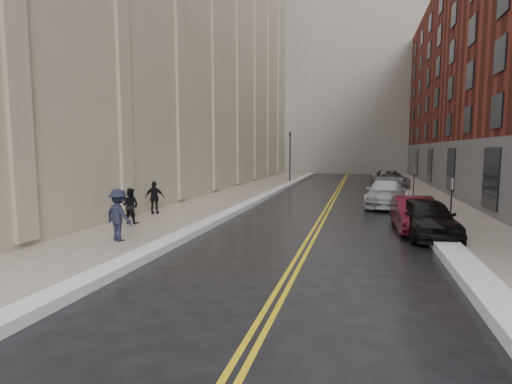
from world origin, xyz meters
The scene contains 20 objects.
ground centered at (0.00, 0.00, 0.00)m, with size 160.00×160.00×0.00m, color black.
sidewalk_left centered at (-4.50, 16.00, 0.07)m, with size 4.00×64.00×0.15m, color gray.
sidewalk_right centered at (9.00, 16.00, 0.07)m, with size 3.00×64.00×0.15m, color gray.
lane_stripe_a centered at (2.38, 16.00, 0.00)m, with size 0.12×64.00×0.01m, color gold.
lane_stripe_b centered at (2.62, 16.00, 0.00)m, with size 0.12×64.00×0.01m, color gold.
snow_ridge_left centered at (-2.20, 16.00, 0.13)m, with size 0.70×60.80×0.26m, color white.
snow_ridge_right centered at (7.15, 16.00, 0.15)m, with size 0.85×60.80×0.30m, color white.
tower_far_center centered at (1.00, 56.00, 26.00)m, with size 28.00×16.00×52.00m, color gray.
tower_far_right centered at (14.00, 66.00, 22.00)m, with size 22.00×18.00×44.00m, color slate.
tower_far_left centered at (-12.00, 72.00, 30.00)m, with size 22.00×18.00×60.00m, color slate.
traffic_signal centered at (-2.60, 30.00, 3.08)m, with size 0.18×0.15×5.20m.
parking_sign_near centered at (7.90, 8.00, 1.36)m, with size 0.06×0.35×2.23m.
parking_sign_far centered at (7.90, 20.00, 1.36)m, with size 0.06×0.35×2.23m.
car_black centered at (6.80, 6.78, 0.77)m, with size 1.81×4.50×1.53m, color black.
car_maroon centered at (6.49, 7.96, 0.71)m, with size 1.51×4.32×1.42m, color #440C16.
car_silver_near centered at (5.80, 15.37, 0.81)m, with size 2.26×5.55×1.61m, color #B1B4B9.
car_silver_far centered at (6.80, 27.33, 0.80)m, with size 2.67×5.79×1.61m, color gray.
pedestrian_a centered at (-5.46, 5.69, 0.93)m, with size 0.76×0.59×1.57m, color black.
pedestrian_b centered at (-3.99, 2.60, 1.08)m, with size 1.20×0.69×1.85m, color black.
pedestrian_c centered at (-5.76, 8.37, 0.98)m, with size 0.97×0.40×1.66m, color black.
Camera 1 is at (4.26, -9.68, 3.38)m, focal length 28.00 mm.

